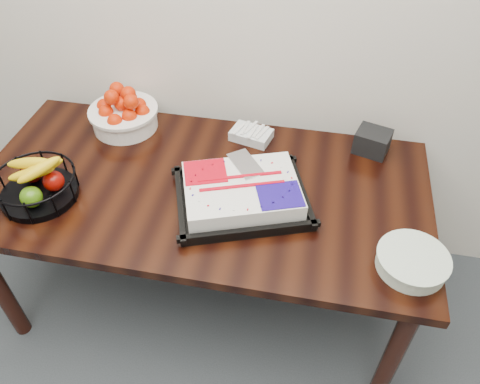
% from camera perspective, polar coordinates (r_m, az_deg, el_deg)
% --- Properties ---
extents(table, '(1.80, 0.90, 0.75)m').
position_cam_1_polar(table, '(1.93, -4.66, -0.94)').
color(table, black).
rests_on(table, ground).
extents(cake_tray, '(0.59, 0.52, 0.10)m').
position_cam_1_polar(cake_tray, '(1.76, 0.20, -0.14)').
color(cake_tray, black).
rests_on(cake_tray, table).
extents(tangerine_bowl, '(0.31, 0.31, 0.20)m').
position_cam_1_polar(tangerine_bowl, '(2.18, -14.06, 9.55)').
color(tangerine_bowl, white).
rests_on(tangerine_bowl, table).
extents(fruit_basket, '(0.31, 0.31, 0.16)m').
position_cam_1_polar(fruit_basket, '(1.92, -23.65, 0.90)').
color(fruit_basket, black).
rests_on(fruit_basket, table).
extents(plate_stack, '(0.24, 0.24, 0.06)m').
position_cam_1_polar(plate_stack, '(1.66, 20.24, -7.98)').
color(plate_stack, white).
rests_on(plate_stack, table).
extents(fork_bag, '(0.19, 0.15, 0.05)m').
position_cam_1_polar(fork_bag, '(2.07, 1.38, 7.05)').
color(fork_bag, silver).
rests_on(fork_bag, table).
extents(napkin_box, '(0.17, 0.15, 0.10)m').
position_cam_1_polar(napkin_box, '(2.07, 15.83, 5.95)').
color(napkin_box, black).
rests_on(napkin_box, table).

